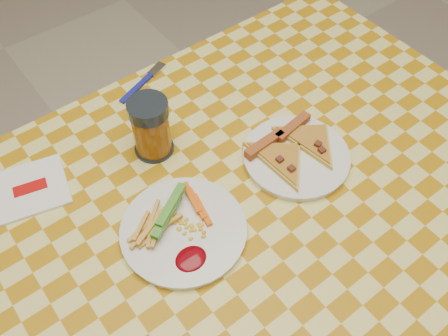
{
  "coord_description": "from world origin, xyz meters",
  "views": [
    {
      "loc": [
        -0.33,
        -0.4,
        1.55
      ],
      "look_at": [
        0.03,
        0.07,
        0.78
      ],
      "focal_mm": 40.0,
      "sensor_mm": 36.0,
      "label": 1
    }
  ],
  "objects_px": {
    "plate_left": "(184,231)",
    "table": "(233,228)",
    "plate_right": "(296,157)",
    "drink_glass": "(151,128)"
  },
  "relations": [
    {
      "from": "plate_left",
      "to": "drink_glass",
      "type": "xyz_separation_m",
      "value": [
        0.07,
        0.2,
        0.06
      ]
    },
    {
      "from": "table",
      "to": "plate_left",
      "type": "relative_size",
      "value": 5.67
    },
    {
      "from": "table",
      "to": "plate_left",
      "type": "bearing_deg",
      "value": 173.22
    },
    {
      "from": "plate_left",
      "to": "table",
      "type": "bearing_deg",
      "value": -6.78
    },
    {
      "from": "plate_left",
      "to": "plate_right",
      "type": "distance_m",
      "value": 0.28
    },
    {
      "from": "table",
      "to": "plate_left",
      "type": "xyz_separation_m",
      "value": [
        -0.11,
        0.01,
        0.08
      ]
    },
    {
      "from": "plate_left",
      "to": "plate_right",
      "type": "relative_size",
      "value": 1.06
    },
    {
      "from": "plate_right",
      "to": "plate_left",
      "type": "bearing_deg",
      "value": -179.34
    },
    {
      "from": "table",
      "to": "drink_glass",
      "type": "height_order",
      "value": "drink_glass"
    },
    {
      "from": "plate_right",
      "to": "drink_glass",
      "type": "distance_m",
      "value": 0.3
    }
  ]
}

